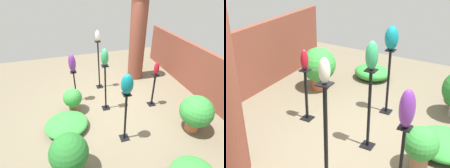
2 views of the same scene
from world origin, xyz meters
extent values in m
plane|color=#6B604C|center=(0.00, 0.00, 0.00)|extent=(8.00, 8.00, 0.00)
cube|color=brown|center=(0.00, 2.69, 0.70)|extent=(5.60, 0.12, 1.41)
cylinder|color=brown|center=(-1.43, 1.32, 1.36)|extent=(0.51, 0.51, 2.73)
cube|color=black|center=(-0.60, -0.86, 0.01)|extent=(0.20, 0.20, 0.01)
cube|color=black|center=(-0.60, -0.86, 0.47)|extent=(0.04, 0.04, 0.94)
cube|color=black|center=(-0.60, -0.86, 0.93)|extent=(0.16, 0.16, 0.01)
cube|color=black|center=(1.13, 0.01, 0.01)|extent=(0.20, 0.20, 0.01)
cube|color=black|center=(1.13, 0.01, 0.61)|extent=(0.04, 0.04, 1.23)
cube|color=black|center=(1.13, 0.01, 1.22)|extent=(0.16, 0.16, 0.02)
cube|color=black|center=(0.20, 1.16, 0.01)|extent=(0.20, 0.20, 0.01)
cube|color=black|center=(0.20, 1.16, 0.48)|extent=(0.04, 0.04, 0.96)
cube|color=black|center=(0.20, 1.16, 0.95)|extent=(0.16, 0.16, 0.01)
cube|color=black|center=(-1.10, -0.05, 0.01)|extent=(0.20, 0.20, 0.01)
cube|color=black|center=(-1.10, -0.05, 0.77)|extent=(0.04, 0.04, 1.54)
cube|color=black|center=(-1.10, -0.05, 1.53)|extent=(0.16, 0.16, 0.02)
cube|color=black|center=(0.00, -0.13, 0.01)|extent=(0.20, 0.20, 0.01)
cube|color=black|center=(0.00, -0.13, 0.65)|extent=(0.04, 0.04, 1.31)
cube|color=black|center=(0.00, -0.13, 1.30)|extent=(0.16, 0.16, 0.02)
ellipsoid|color=#6B2D8C|center=(-0.60, -0.86, 1.19)|extent=(0.21, 0.19, 0.51)
ellipsoid|color=#0F727A|center=(1.13, 0.01, 1.44)|extent=(0.22, 0.23, 0.42)
ellipsoid|color=maroon|center=(0.20, 1.16, 1.14)|extent=(0.14, 0.13, 0.36)
ellipsoid|color=beige|center=(-1.10, -0.05, 1.69)|extent=(0.13, 0.13, 0.30)
ellipsoid|color=#2D9356|center=(0.00, -0.13, 1.52)|extent=(0.18, 0.18, 0.42)
cylinder|color=gray|center=(1.60, -1.19, 0.13)|extent=(0.33, 0.33, 0.26)
sphere|color=#236B28|center=(1.60, -1.19, 0.55)|extent=(0.69, 0.69, 0.69)
cylinder|color=#B25B38|center=(1.32, 1.62, 0.13)|extent=(0.30, 0.30, 0.25)
sphere|color=#338C38|center=(1.32, 1.62, 0.56)|extent=(0.72, 0.72, 0.72)
cylinder|color=#936B4C|center=(-0.13, -0.98, 0.12)|extent=(0.25, 0.25, 0.23)
sphere|color=#338C38|center=(-0.13, -0.98, 0.44)|extent=(0.49, 0.49, 0.49)
ellipsoid|color=#338C38|center=(0.47, -1.21, 0.13)|extent=(0.93, 1.01, 0.27)
camera|label=1|loc=(3.64, -1.02, 3.14)|focal=28.00mm
camera|label=2|loc=(-3.71, -1.70, 3.02)|focal=50.00mm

